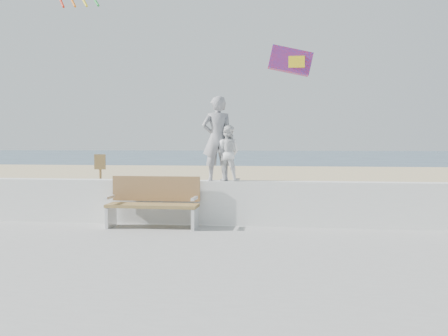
% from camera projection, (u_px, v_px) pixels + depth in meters
% --- Properties ---
extents(ground, '(220.00, 220.00, 0.00)m').
position_uv_depth(ground, '(198.00, 256.00, 7.74)').
color(ground, '#2E485D').
rests_on(ground, ground).
extents(sand, '(90.00, 40.00, 0.08)m').
position_uv_depth(sand, '(244.00, 194.00, 16.65)').
color(sand, '#C8B385').
rests_on(sand, ground).
extents(seawall, '(30.00, 0.35, 0.90)m').
position_uv_depth(seawall, '(216.00, 203.00, 9.69)').
color(seawall, white).
rests_on(seawall, boardwalk).
extents(adult, '(0.70, 0.54, 1.72)m').
position_uv_depth(adult, '(218.00, 139.00, 9.61)').
color(adult, gray).
rests_on(adult, seawall).
extents(child, '(0.60, 0.49, 1.13)m').
position_uv_depth(child, '(227.00, 153.00, 9.60)').
color(child, white).
rests_on(child, seawall).
extents(bench, '(1.80, 0.57, 1.00)m').
position_uv_depth(bench, '(154.00, 201.00, 9.38)').
color(bench, olive).
rests_on(bench, boardwalk).
extents(parafoil_kite, '(1.13, 0.37, 0.76)m').
position_uv_depth(parafoil_kite, '(291.00, 61.00, 11.66)').
color(parafoil_kite, red).
rests_on(parafoil_kite, ground).
extents(sign, '(0.32, 0.07, 1.46)m').
position_uv_depth(sign, '(100.00, 176.00, 13.09)').
color(sign, olive).
rests_on(sign, sand).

